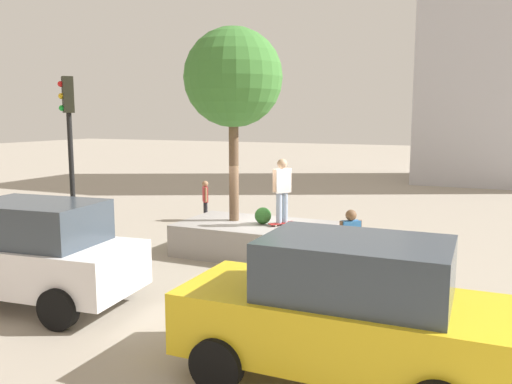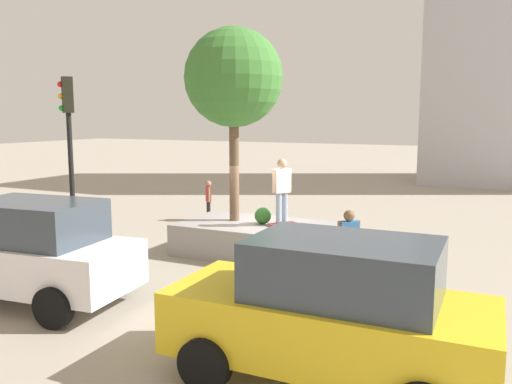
{
  "view_description": "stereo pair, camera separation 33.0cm",
  "coord_description": "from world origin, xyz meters",
  "px_view_note": "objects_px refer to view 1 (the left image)",
  "views": [
    {
      "loc": [
        -5.98,
        13.76,
        3.91
      ],
      "look_at": [
        0.07,
        0.34,
        1.8
      ],
      "focal_mm": 37.1,
      "sensor_mm": 36.0,
      "label": 1
    },
    {
      "loc": [
        -6.28,
        13.62,
        3.91
      ],
      "look_at": [
        0.07,
        0.34,
        1.8
      ],
      "focal_mm": 37.1,
      "sensor_mm": 36.0,
      "label": 2
    }
  ],
  "objects_px": {
    "planter_ledge": "(256,239)",
    "sedan_parked": "(343,310)",
    "traffic_light_corner": "(70,143)",
    "police_car": "(31,252)",
    "bystander_watching": "(205,198)",
    "passerby_with_bag": "(350,239)",
    "plaza_tree": "(233,78)",
    "skateboarder": "(282,186)",
    "skateboard": "(282,223)"
  },
  "relations": [
    {
      "from": "sedan_parked",
      "to": "passerby_with_bag",
      "type": "relative_size",
      "value": 2.76
    },
    {
      "from": "planter_ledge",
      "to": "sedan_parked",
      "type": "distance_m",
      "value": 7.48
    },
    {
      "from": "bystander_watching",
      "to": "skateboard",
      "type": "bearing_deg",
      "value": 141.13
    },
    {
      "from": "police_car",
      "to": "passerby_with_bag",
      "type": "bearing_deg",
      "value": -142.32
    },
    {
      "from": "skateboarder",
      "to": "bystander_watching",
      "type": "relative_size",
      "value": 1.18
    },
    {
      "from": "police_car",
      "to": "planter_ledge",
      "type": "bearing_deg",
      "value": -115.06
    },
    {
      "from": "plaza_tree",
      "to": "sedan_parked",
      "type": "xyz_separation_m",
      "value": [
        -4.94,
        6.31,
        -3.86
      ]
    },
    {
      "from": "police_car",
      "to": "bystander_watching",
      "type": "relative_size",
      "value": 3.21
    },
    {
      "from": "sedan_parked",
      "to": "passerby_with_bag",
      "type": "distance_m",
      "value": 5.07
    },
    {
      "from": "skateboarder",
      "to": "bystander_watching",
      "type": "xyz_separation_m",
      "value": [
        4.54,
        -3.66,
        -1.13
      ]
    },
    {
      "from": "skateboard",
      "to": "police_car",
      "type": "relative_size",
      "value": 0.16
    },
    {
      "from": "plaza_tree",
      "to": "bystander_watching",
      "type": "xyz_separation_m",
      "value": [
        3.0,
        -3.57,
        -4.09
      ]
    },
    {
      "from": "planter_ledge",
      "to": "skateboard",
      "type": "height_order",
      "value": "skateboard"
    },
    {
      "from": "passerby_with_bag",
      "to": "bystander_watching",
      "type": "bearing_deg",
      "value": -36.0
    },
    {
      "from": "plaza_tree",
      "to": "passerby_with_bag",
      "type": "height_order",
      "value": "plaza_tree"
    },
    {
      "from": "planter_ledge",
      "to": "plaza_tree",
      "type": "height_order",
      "value": "plaza_tree"
    },
    {
      "from": "plaza_tree",
      "to": "traffic_light_corner",
      "type": "xyz_separation_m",
      "value": [
        2.47,
        3.83,
        -1.69
      ]
    },
    {
      "from": "police_car",
      "to": "bystander_watching",
      "type": "distance_m",
      "value": 9.39
    },
    {
      "from": "bystander_watching",
      "to": "planter_ledge",
      "type": "bearing_deg",
      "value": 135.44
    },
    {
      "from": "planter_ledge",
      "to": "skateboard",
      "type": "xyz_separation_m",
      "value": [
        -0.77,
        -0.06,
        0.51
      ]
    },
    {
      "from": "bystander_watching",
      "to": "passerby_with_bag",
      "type": "bearing_deg",
      "value": 144.0
    },
    {
      "from": "planter_ledge",
      "to": "traffic_light_corner",
      "type": "bearing_deg",
      "value": 48.65
    },
    {
      "from": "planter_ledge",
      "to": "skateboarder",
      "type": "relative_size",
      "value": 2.4
    },
    {
      "from": "planter_ledge",
      "to": "police_car",
      "type": "relative_size",
      "value": 0.88
    },
    {
      "from": "plaza_tree",
      "to": "passerby_with_bag",
      "type": "xyz_separation_m",
      "value": [
        -3.8,
        1.38,
        -3.98
      ]
    },
    {
      "from": "traffic_light_corner",
      "to": "bystander_watching",
      "type": "distance_m",
      "value": 7.79
    },
    {
      "from": "sedan_parked",
      "to": "traffic_light_corner",
      "type": "relative_size",
      "value": 0.98
    },
    {
      "from": "police_car",
      "to": "traffic_light_corner",
      "type": "relative_size",
      "value": 1.0
    },
    {
      "from": "traffic_light_corner",
      "to": "bystander_watching",
      "type": "relative_size",
      "value": 3.19
    },
    {
      "from": "skateboarder",
      "to": "police_car",
      "type": "distance_m",
      "value": 6.66
    },
    {
      "from": "police_car",
      "to": "skateboard",
      "type": "bearing_deg",
      "value": -120.89
    },
    {
      "from": "skateboard",
      "to": "police_car",
      "type": "bearing_deg",
      "value": 59.11
    },
    {
      "from": "sedan_parked",
      "to": "passerby_with_bag",
      "type": "xyz_separation_m",
      "value": [
        1.14,
        -4.94,
        -0.12
      ]
    },
    {
      "from": "planter_ledge",
      "to": "plaza_tree",
      "type": "relative_size",
      "value": 0.78
    },
    {
      "from": "skateboard",
      "to": "traffic_light_corner",
      "type": "relative_size",
      "value": 0.16
    },
    {
      "from": "passerby_with_bag",
      "to": "plaza_tree",
      "type": "bearing_deg",
      "value": -19.89
    },
    {
      "from": "skateboarder",
      "to": "police_car",
      "type": "height_order",
      "value": "skateboarder"
    },
    {
      "from": "plaza_tree",
      "to": "sedan_parked",
      "type": "distance_m",
      "value": 8.9
    },
    {
      "from": "skateboard",
      "to": "traffic_light_corner",
      "type": "distance_m",
      "value": 5.95
    },
    {
      "from": "sedan_parked",
      "to": "police_car",
      "type": "distance_m",
      "value": 6.82
    },
    {
      "from": "plaza_tree",
      "to": "police_car",
      "type": "bearing_deg",
      "value": 72.12
    },
    {
      "from": "sedan_parked",
      "to": "passerby_with_bag",
      "type": "height_order",
      "value": "sedan_parked"
    },
    {
      "from": "plaza_tree",
      "to": "passerby_with_bag",
      "type": "relative_size",
      "value": 3.21
    },
    {
      "from": "passerby_with_bag",
      "to": "planter_ledge",
      "type": "bearing_deg",
      "value": -22.1
    },
    {
      "from": "plaza_tree",
      "to": "skateboarder",
      "type": "distance_m",
      "value": 3.34
    },
    {
      "from": "plaza_tree",
      "to": "traffic_light_corner",
      "type": "bearing_deg",
      "value": 57.11
    },
    {
      "from": "traffic_light_corner",
      "to": "bystander_watching",
      "type": "xyz_separation_m",
      "value": [
        0.53,
        -7.4,
        -2.41
      ]
    },
    {
      "from": "skateboard",
      "to": "skateboarder",
      "type": "relative_size",
      "value": 0.43
    },
    {
      "from": "skateboarder",
      "to": "planter_ledge",
      "type": "bearing_deg",
      "value": 4.28
    },
    {
      "from": "skateboard",
      "to": "planter_ledge",
      "type": "bearing_deg",
      "value": 4.28
    }
  ]
}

